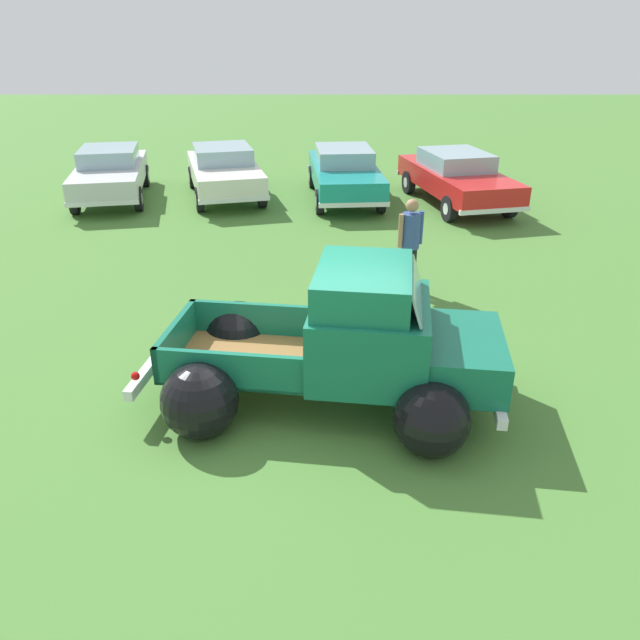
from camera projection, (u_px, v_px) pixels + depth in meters
name	position (u px, v px, depth m)	size (l,w,h in m)	color
ground_plane	(320.00, 398.00, 8.36)	(80.00, 80.00, 0.00)	#477A33
vintage_pickup_truck	(350.00, 351.00, 7.99)	(4.83, 3.24, 1.96)	black
show_car_0	(111.00, 172.00, 17.58)	(2.64, 4.77, 1.43)	black
show_car_1	(225.00, 170.00, 17.80)	(2.91, 4.72, 1.43)	black
show_car_2	(345.00, 172.00, 17.57)	(2.17, 4.80, 1.43)	black
show_car_3	(457.00, 176.00, 17.04)	(2.85, 5.00, 1.43)	black
spectator_0	(411.00, 240.00, 11.29)	(0.51, 0.46, 1.77)	black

